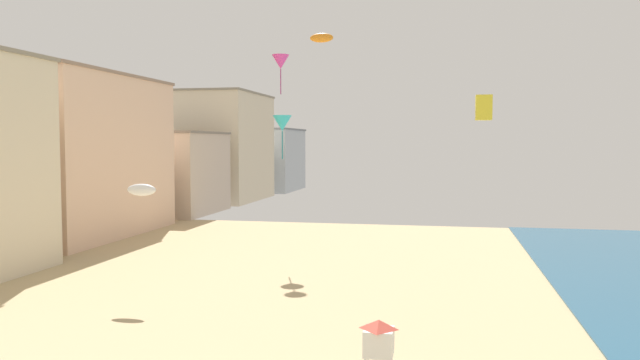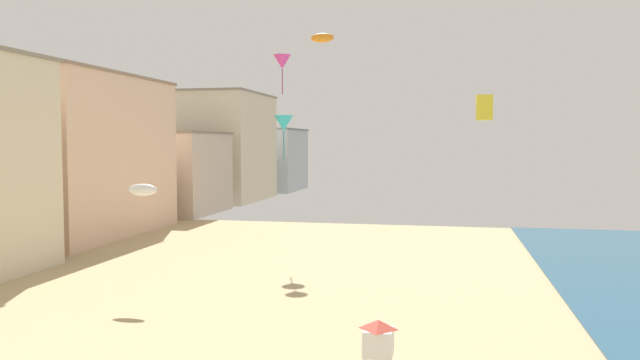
{
  "view_description": "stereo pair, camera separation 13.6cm",
  "coord_description": "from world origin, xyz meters",
  "px_view_note": "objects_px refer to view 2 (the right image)",
  "views": [
    {
      "loc": [
        11.18,
        -8.36,
        9.23
      ],
      "look_at": [
        6.04,
        16.9,
        7.65
      ],
      "focal_mm": 34.39,
      "sensor_mm": 36.0,
      "label": 1
    },
    {
      "loc": [
        11.31,
        -8.33,
        9.23
      ],
      "look_at": [
        6.04,
        16.9,
        7.65
      ],
      "focal_mm": 34.39,
      "sensor_mm": 36.0,
      "label": 2
    }
  ],
  "objects_px": {
    "kite_orange_parafoil": "(322,38)",
    "lifeguard_stand": "(378,338)",
    "kite_cyan_delta": "(284,123)",
    "kite_magenta_delta": "(282,62)",
    "kite_yellow_box": "(484,108)",
    "kite_white_parafoil": "(143,190)"
  },
  "relations": [
    {
      "from": "kite_white_parafoil",
      "to": "kite_magenta_delta",
      "type": "bearing_deg",
      "value": 72.07
    },
    {
      "from": "kite_cyan_delta",
      "to": "kite_white_parafoil",
      "type": "relative_size",
      "value": 1.86
    },
    {
      "from": "kite_cyan_delta",
      "to": "kite_magenta_delta",
      "type": "relative_size",
      "value": 1.08
    },
    {
      "from": "kite_orange_parafoil",
      "to": "kite_yellow_box",
      "type": "xyz_separation_m",
      "value": [
        8.33,
        -3.59,
        -4.04
      ]
    },
    {
      "from": "kite_magenta_delta",
      "to": "lifeguard_stand",
      "type": "bearing_deg",
      "value": -67.15
    },
    {
      "from": "kite_cyan_delta",
      "to": "kite_white_parafoil",
      "type": "height_order",
      "value": "kite_cyan_delta"
    },
    {
      "from": "kite_orange_parafoil",
      "to": "kite_cyan_delta",
      "type": "bearing_deg",
      "value": 113.46
    },
    {
      "from": "kite_orange_parafoil",
      "to": "lifeguard_stand",
      "type": "bearing_deg",
      "value": -67.23
    },
    {
      "from": "kite_orange_parafoil",
      "to": "kite_white_parafoil",
      "type": "xyz_separation_m",
      "value": [
        -11.07,
        0.67,
        -8.46
      ]
    },
    {
      "from": "kite_orange_parafoil",
      "to": "kite_white_parafoil",
      "type": "relative_size",
      "value": 0.7
    },
    {
      "from": "lifeguard_stand",
      "to": "kite_cyan_delta",
      "type": "relative_size",
      "value": 0.75
    },
    {
      "from": "kite_white_parafoil",
      "to": "kite_yellow_box",
      "type": "xyz_separation_m",
      "value": [
        19.4,
        -4.26,
        4.41
      ]
    },
    {
      "from": "kite_cyan_delta",
      "to": "kite_magenta_delta",
      "type": "height_order",
      "value": "kite_magenta_delta"
    },
    {
      "from": "kite_magenta_delta",
      "to": "kite_yellow_box",
      "type": "relative_size",
      "value": 2.74
    },
    {
      "from": "lifeguard_stand",
      "to": "kite_orange_parafoil",
      "type": "distance_m",
      "value": 17.01
    },
    {
      "from": "lifeguard_stand",
      "to": "kite_yellow_box",
      "type": "distance_m",
      "value": 11.82
    },
    {
      "from": "kite_magenta_delta",
      "to": "kite_white_parafoil",
      "type": "distance_m",
      "value": 17.8
    },
    {
      "from": "kite_yellow_box",
      "to": "kite_cyan_delta",
      "type": "bearing_deg",
      "value": 129.77
    },
    {
      "from": "kite_orange_parafoil",
      "to": "kite_magenta_delta",
      "type": "height_order",
      "value": "kite_magenta_delta"
    },
    {
      "from": "kite_cyan_delta",
      "to": "kite_yellow_box",
      "type": "bearing_deg",
      "value": -50.23
    },
    {
      "from": "kite_cyan_delta",
      "to": "kite_magenta_delta",
      "type": "xyz_separation_m",
      "value": [
        -0.57,
        1.72,
        4.96
      ]
    },
    {
      "from": "kite_cyan_delta",
      "to": "kite_magenta_delta",
      "type": "bearing_deg",
      "value": 108.43
    }
  ]
}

